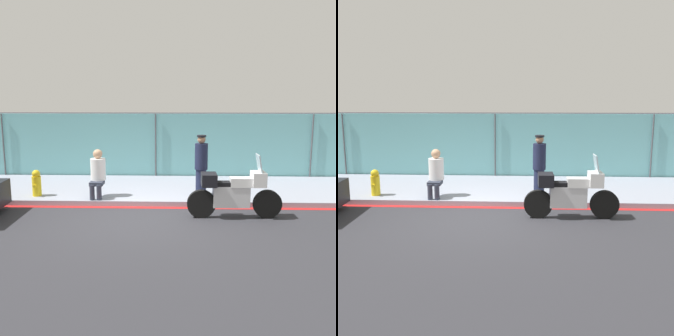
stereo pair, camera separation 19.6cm
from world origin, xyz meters
The scene contains 8 objects.
ground_plane centered at (0.00, 0.00, 0.00)m, with size 120.00×120.00×0.00m, color #2D2D33.
sidewalk centered at (0.00, 2.80, 0.07)m, with size 39.90×3.45×0.14m.
curb_paint_stripe centered at (0.00, 0.99, 0.00)m, with size 39.90×0.18×0.01m.
storefront_fence centered at (0.00, 4.62, 1.15)m, with size 37.91×0.17×2.31m.
motorcycle centered at (2.15, 0.19, 0.63)m, with size 2.29×0.52×1.55m.
officer_standing centered at (1.45, 1.90, 1.01)m, with size 0.36×0.36×1.70m.
person_seated_on_curb centered at (-1.42, 1.55, 0.87)m, with size 0.42×0.70×1.33m.
fire_hydrant centered at (-3.17, 1.61, 0.51)m, with size 0.25×0.31×0.74m.
Camera 1 is at (0.86, -9.02, 2.92)m, focal length 42.00 mm.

